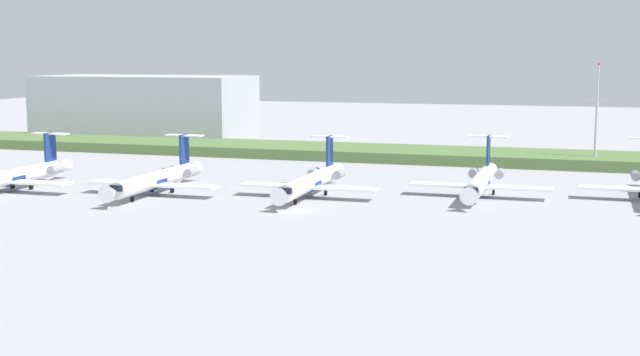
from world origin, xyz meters
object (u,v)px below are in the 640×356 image
regional_jet_nearest (14,176)px  antenna_mast (596,125)px  regional_jet_second (157,179)px  regional_jet_third (311,181)px  regional_jet_fourth (481,181)px

regional_jet_nearest → antenna_mast: 112.13m
regional_jet_second → regional_jet_third: (25.28, 5.17, 0.00)m
regional_jet_third → antenna_mast: antenna_mast is taller
regional_jet_second → regional_jet_third: size_ratio=1.00×
regional_jet_nearest → regional_jet_third: bearing=10.4°
regional_jet_nearest → regional_jet_fourth: same height
regional_jet_second → regional_jet_fourth: 53.43m
antenna_mast → regional_jet_second: bearing=-141.3°
regional_jet_nearest → regional_jet_third: size_ratio=1.00×
regional_jet_third → regional_jet_fourth: bearing=18.3°
regional_jet_nearest → antenna_mast: bearing=32.3°
regional_jet_nearest → regional_jet_third: (50.02, 9.18, 0.00)m
antenna_mast → regional_jet_fourth: bearing=-113.5°
regional_jet_nearest → regional_jet_second: same height
regional_jet_second → regional_jet_fourth: bearing=15.0°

